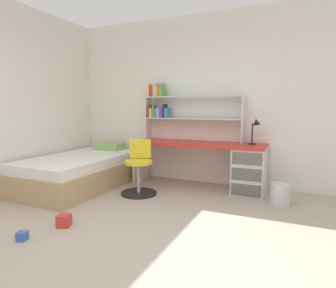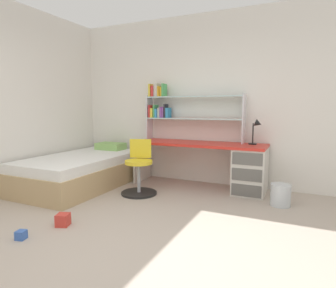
% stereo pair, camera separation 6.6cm
% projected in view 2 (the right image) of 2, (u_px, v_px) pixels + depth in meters
% --- Properties ---
extents(ground_plane, '(5.73, 6.47, 0.02)m').
position_uv_depth(ground_plane, '(107.00, 257.00, 2.48)').
color(ground_plane, '#B2A393').
extents(room_shell, '(5.73, 6.47, 2.77)m').
position_uv_depth(room_shell, '(87.00, 98.00, 4.00)').
color(room_shell, white).
rests_on(room_shell, ground_plane).
extents(desk, '(2.07, 0.62, 0.71)m').
position_uv_depth(desk, '(233.00, 164.00, 4.36)').
color(desk, red).
rests_on(desk, ground_plane).
extents(bookshelf_hutch, '(1.66, 0.22, 0.96)m').
position_uv_depth(bookshelf_hutch, '(178.00, 107.00, 4.84)').
color(bookshelf_hutch, silver).
rests_on(bookshelf_hutch, desk).
extents(desk_lamp, '(0.20, 0.17, 0.38)m').
position_uv_depth(desk_lamp, '(257.00, 128.00, 4.25)').
color(desk_lamp, black).
rests_on(desk_lamp, desk).
extents(swivel_chair, '(0.52, 0.52, 0.79)m').
position_uv_depth(swivel_chair, '(139.00, 173.00, 4.25)').
color(swivel_chair, black).
rests_on(swivel_chair, ground_plane).
extents(bed_platform, '(1.19, 2.08, 0.61)m').
position_uv_depth(bed_platform, '(82.00, 171.00, 4.69)').
color(bed_platform, tan).
rests_on(bed_platform, ground_plane).
extents(waste_bin, '(0.25, 0.25, 0.28)m').
position_uv_depth(waste_bin, '(281.00, 195.00, 3.73)').
color(waste_bin, silver).
rests_on(waste_bin, ground_plane).
extents(toy_block_red_0, '(0.17, 0.17, 0.13)m').
position_uv_depth(toy_block_red_0, '(63.00, 220.00, 3.10)').
color(toy_block_red_0, red).
rests_on(toy_block_red_0, ground_plane).
extents(toy_block_blue_1, '(0.10, 0.10, 0.09)m').
position_uv_depth(toy_block_blue_1, '(21.00, 235.00, 2.78)').
color(toy_block_blue_1, '#3860B7').
rests_on(toy_block_blue_1, ground_plane).
extents(toy_block_green_2, '(0.11, 0.11, 0.08)m').
position_uv_depth(toy_block_green_2, '(65.00, 216.00, 3.27)').
color(toy_block_green_2, '#479E51').
rests_on(toy_block_green_2, ground_plane).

